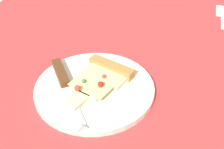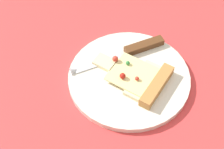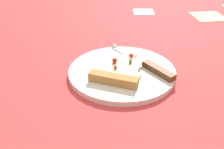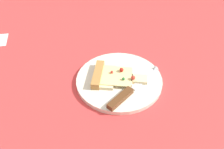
% 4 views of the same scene
% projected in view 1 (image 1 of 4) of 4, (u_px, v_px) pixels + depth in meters
% --- Properties ---
extents(ground_plane, '(1.57, 1.57, 0.03)m').
position_uv_depth(ground_plane, '(120.00, 88.00, 0.71)').
color(ground_plane, '#D13838').
rests_on(ground_plane, ground).
extents(plate, '(0.28, 0.28, 0.01)m').
position_uv_depth(plate, '(95.00, 89.00, 0.68)').
color(plate, silver).
rests_on(plate, ground_plane).
extents(pizza_slice, '(0.14, 0.19, 0.03)m').
position_uv_depth(pizza_slice, '(101.00, 78.00, 0.69)').
color(pizza_slice, beige).
rests_on(pizza_slice, plate).
extents(knife, '(0.16, 0.20, 0.02)m').
position_uv_depth(knife, '(65.00, 84.00, 0.67)').
color(knife, silver).
rests_on(knife, plate).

